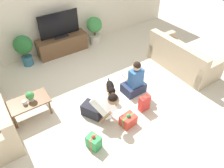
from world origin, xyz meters
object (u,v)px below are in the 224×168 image
at_px(dog, 111,88).
at_px(mug, 25,103).
at_px(tabletop_plant, 30,96).
at_px(gift_box_a, 128,120).
at_px(tv_console, 62,45).
at_px(potted_plant_back_right, 94,28).
at_px(person_kneeling, 101,106).
at_px(potted_plant_back_left, 24,47).
at_px(sofa_right, 182,58).
at_px(tv, 59,26).
at_px(gift_bag_a, 144,103).
at_px(person_sitting, 134,82).
at_px(coffee_table, 28,103).
at_px(gift_box_b, 94,142).

xyz_separation_m(dog, mug, (-1.83, 0.40, 0.20)).
bearing_deg(tabletop_plant, gift_box_a, -41.93).
relative_size(tv_console, tabletop_plant, 6.72).
xyz_separation_m(potted_plant_back_right, gift_box_a, (-1.15, -3.30, -0.40)).
bearing_deg(person_kneeling, gift_box_a, -79.00).
relative_size(potted_plant_back_left, dog, 1.59).
bearing_deg(tabletop_plant, tv_console, 51.95).
bearing_deg(sofa_right, tabletop_plant, 81.71).
distance_m(person_kneeling, tabletop_plant, 1.46).
distance_m(sofa_right, mug, 4.11).
height_order(mug, tabletop_plant, tabletop_plant).
bearing_deg(tabletop_plant, mug, -164.85).
distance_m(sofa_right, tv, 3.53).
xyz_separation_m(tv_console, gift_bag_a, (0.50, -3.21, -0.07)).
bearing_deg(person_sitting, coffee_table, -17.43).
bearing_deg(gift_box_b, tv_console, 75.06).
bearing_deg(gift_bag_a, person_kneeling, 161.14).
bearing_deg(gift_box_b, gift_box_a, 5.32).
xyz_separation_m(potted_plant_back_right, mug, (-2.80, -1.98, -0.06)).
bearing_deg(gift_box_a, sofa_right, 17.96).
bearing_deg(mug, coffee_table, 35.63).
relative_size(tv, tabletop_plant, 5.28).
xyz_separation_m(coffee_table, person_sitting, (2.30, -0.65, -0.03)).
distance_m(tv_console, tabletop_plant, 2.54).
height_order(potted_plant_back_left, dog, potted_plant_back_left).
height_order(coffee_table, mug, mug).
bearing_deg(tv, mug, -129.99).
xyz_separation_m(tv, person_kneeling, (-0.42, -2.90, -0.50)).
height_order(person_kneeling, tabletop_plant, person_kneeling).
height_order(coffee_table, person_sitting, person_sitting).
xyz_separation_m(coffee_table, dog, (1.76, -0.45, -0.10)).
bearing_deg(gift_bag_a, potted_plant_back_right, 79.20).
distance_m(person_kneeling, mug, 1.55).
xyz_separation_m(potted_plant_back_left, person_sitting, (1.77, -2.58, -0.23)).
bearing_deg(potted_plant_back_right, potted_plant_back_left, 180.00).
height_order(tv_console, gift_bag_a, tv_console).
bearing_deg(tv, potted_plant_back_left, -177.39).
relative_size(tv, dog, 2.12).
bearing_deg(tabletop_plant, potted_plant_back_right, 36.15).
bearing_deg(gift_box_b, mug, 119.45).
height_order(person_sitting, tabletop_plant, person_sitting).
height_order(potted_plant_back_left, mug, potted_plant_back_left).
relative_size(person_kneeling, person_sitting, 0.92).
relative_size(potted_plant_back_right, gift_box_a, 2.54).
xyz_separation_m(sofa_right, gift_box_b, (-3.28, -0.86, -0.16)).
relative_size(potted_plant_back_right, person_sitting, 0.97).
height_order(tv_console, potted_plant_back_left, potted_plant_back_left).
relative_size(coffee_table, potted_plant_back_left, 0.97).
distance_m(coffee_table, mug, 0.13).
distance_m(coffee_table, dog, 1.82).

